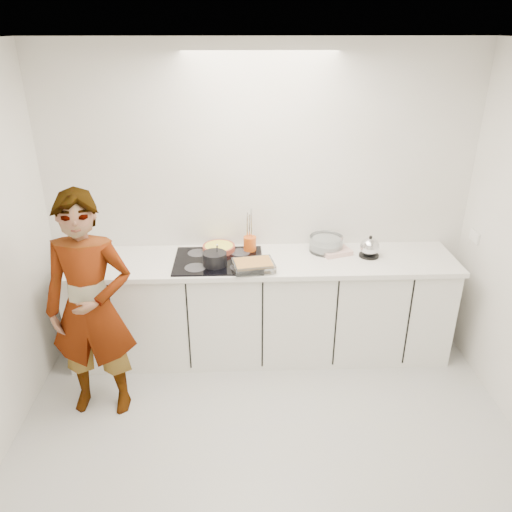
{
  "coord_description": "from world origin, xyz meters",
  "views": [
    {
      "loc": [
        -0.18,
        -2.44,
        2.67
      ],
      "look_at": [
        -0.05,
        1.05,
        1.05
      ],
      "focal_mm": 35.0,
      "sensor_mm": 36.0,
      "label": 1
    }
  ],
  "objects_px": {
    "tart_dish": "(219,248)",
    "cook": "(91,308)",
    "kettle": "(370,248)",
    "baking_dish": "(253,265)",
    "hob": "(219,261)",
    "utensil_crock": "(250,244)",
    "mixing_bowl": "(326,244)",
    "saucepan": "(215,259)"
  },
  "relations": [
    {
      "from": "mixing_bowl",
      "to": "kettle",
      "type": "xyz_separation_m",
      "value": [
        0.34,
        -0.13,
        0.02
      ]
    },
    {
      "from": "tart_dish",
      "to": "utensil_crock",
      "type": "relative_size",
      "value": 2.7
    },
    {
      "from": "hob",
      "to": "saucepan",
      "type": "distance_m",
      "value": 0.12
    },
    {
      "from": "cook",
      "to": "saucepan",
      "type": "bearing_deg",
      "value": 33.96
    },
    {
      "from": "tart_dish",
      "to": "baking_dish",
      "type": "bearing_deg",
      "value": -52.53
    },
    {
      "from": "hob",
      "to": "mixing_bowl",
      "type": "height_order",
      "value": "mixing_bowl"
    },
    {
      "from": "saucepan",
      "to": "kettle",
      "type": "distance_m",
      "value": 1.29
    },
    {
      "from": "hob",
      "to": "baking_dish",
      "type": "distance_m",
      "value": 0.33
    },
    {
      "from": "hob",
      "to": "tart_dish",
      "type": "xyz_separation_m",
      "value": [
        -0.0,
        0.19,
        0.03
      ]
    },
    {
      "from": "tart_dish",
      "to": "kettle",
      "type": "bearing_deg",
      "value": -6.35
    },
    {
      "from": "cook",
      "to": "kettle",
      "type": "bearing_deg",
      "value": 19.65
    },
    {
      "from": "kettle",
      "to": "cook",
      "type": "bearing_deg",
      "value": -162.38
    },
    {
      "from": "tart_dish",
      "to": "baking_dish",
      "type": "distance_m",
      "value": 0.46
    },
    {
      "from": "hob",
      "to": "tart_dish",
      "type": "height_order",
      "value": "tart_dish"
    },
    {
      "from": "saucepan",
      "to": "baking_dish",
      "type": "bearing_deg",
      "value": -15.02
    },
    {
      "from": "tart_dish",
      "to": "saucepan",
      "type": "bearing_deg",
      "value": -94.85
    },
    {
      "from": "saucepan",
      "to": "cook",
      "type": "bearing_deg",
      "value": -148.07
    },
    {
      "from": "hob",
      "to": "cook",
      "type": "distance_m",
      "value": 1.08
    },
    {
      "from": "saucepan",
      "to": "utensil_crock",
      "type": "height_order",
      "value": "saucepan"
    },
    {
      "from": "hob",
      "to": "cook",
      "type": "relative_size",
      "value": 0.42
    },
    {
      "from": "saucepan",
      "to": "utensil_crock",
      "type": "distance_m",
      "value": 0.4
    },
    {
      "from": "tart_dish",
      "to": "cook",
      "type": "distance_m",
      "value": 1.21
    },
    {
      "from": "tart_dish",
      "to": "saucepan",
      "type": "xyz_separation_m",
      "value": [
        -0.02,
        -0.29,
        0.03
      ]
    },
    {
      "from": "hob",
      "to": "tart_dish",
      "type": "bearing_deg",
      "value": 90.5
    },
    {
      "from": "tart_dish",
      "to": "utensil_crock",
      "type": "distance_m",
      "value": 0.27
    },
    {
      "from": "baking_dish",
      "to": "utensil_crock",
      "type": "distance_m",
      "value": 0.36
    },
    {
      "from": "kettle",
      "to": "tart_dish",
      "type": "bearing_deg",
      "value": 173.65
    },
    {
      "from": "mixing_bowl",
      "to": "hob",
      "type": "bearing_deg",
      "value": -169.1
    },
    {
      "from": "mixing_bowl",
      "to": "utensil_crock",
      "type": "xyz_separation_m",
      "value": [
        -0.65,
        0.01,
        0.01
      ]
    },
    {
      "from": "saucepan",
      "to": "mixing_bowl",
      "type": "xyz_separation_m",
      "value": [
        0.94,
        0.27,
        -0.01
      ]
    },
    {
      "from": "hob",
      "to": "mixing_bowl",
      "type": "bearing_deg",
      "value": 10.9
    },
    {
      "from": "tart_dish",
      "to": "cook",
      "type": "xyz_separation_m",
      "value": [
        -0.88,
        -0.82,
        -0.09
      ]
    },
    {
      "from": "utensil_crock",
      "to": "cook",
      "type": "height_order",
      "value": "cook"
    },
    {
      "from": "saucepan",
      "to": "mixing_bowl",
      "type": "relative_size",
      "value": 0.67
    },
    {
      "from": "baking_dish",
      "to": "mixing_bowl",
      "type": "xyz_separation_m",
      "value": [
        0.63,
        0.35,
        0.01
      ]
    },
    {
      "from": "utensil_crock",
      "to": "cook",
      "type": "relative_size",
      "value": 0.08
    },
    {
      "from": "hob",
      "to": "baking_dish",
      "type": "bearing_deg",
      "value": -32.29
    },
    {
      "from": "tart_dish",
      "to": "cook",
      "type": "height_order",
      "value": "cook"
    },
    {
      "from": "baking_dish",
      "to": "cook",
      "type": "xyz_separation_m",
      "value": [
        -1.16,
        -0.45,
        -0.1
      ]
    },
    {
      "from": "mixing_bowl",
      "to": "cook",
      "type": "distance_m",
      "value": 1.97
    },
    {
      "from": "baking_dish",
      "to": "cook",
      "type": "distance_m",
      "value": 1.25
    },
    {
      "from": "utensil_crock",
      "to": "mixing_bowl",
      "type": "bearing_deg",
      "value": -0.9
    }
  ]
}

